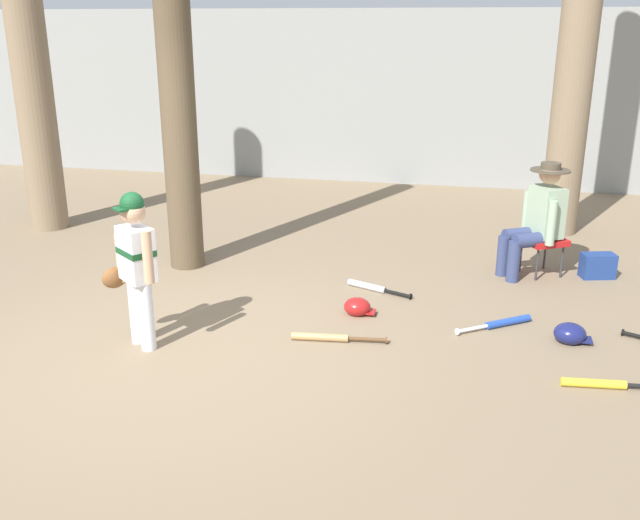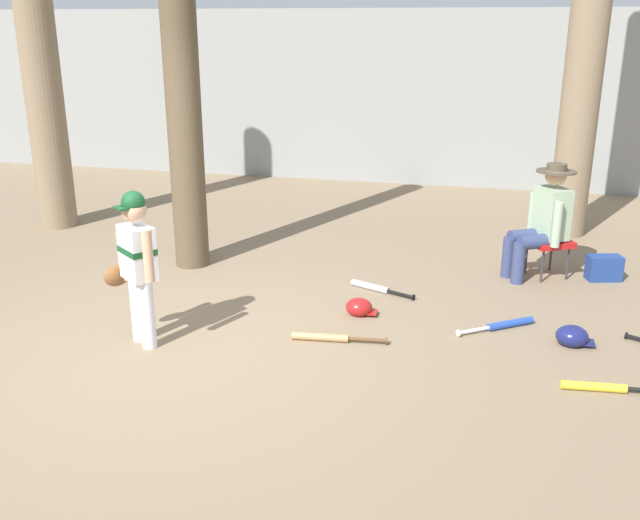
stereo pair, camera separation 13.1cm
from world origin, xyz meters
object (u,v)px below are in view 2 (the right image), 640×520
at_px(tree_behind_spectator, 586,49).
at_px(folding_stool, 549,243).
at_px(handbag_beside_stool, 604,268).
at_px(batting_helmet_navy, 572,336).
at_px(bat_blue_youth, 504,325).
at_px(bat_aluminum_silver, 375,288).
at_px(batting_helmet_red, 359,307).
at_px(tree_near_player, 181,62).
at_px(bat_wood_tan, 328,338).
at_px(seated_spectator, 543,218).
at_px(tree_far_left, 41,71).
at_px(bat_yellow_trainer, 602,387).
at_px(young_ballplayer, 136,259).

distance_m(tree_behind_spectator, folding_stool, 2.57).
distance_m(handbag_beside_stool, batting_helmet_navy, 1.78).
bearing_deg(handbag_beside_stool, bat_blue_youth, -123.27).
distance_m(tree_behind_spectator, bat_aluminum_silver, 3.95).
xyz_separation_m(tree_behind_spectator, batting_helmet_red, (-2.04, -3.22, -2.17)).
distance_m(folding_stool, handbag_beside_stool, 0.62).
distance_m(tree_near_player, batting_helmet_navy, 4.58).
distance_m(folding_stool, bat_wood_tan, 2.84).
relative_size(seated_spectator, bat_blue_youth, 1.82).
bearing_deg(handbag_beside_stool, tree_behind_spectator, 98.42).
bearing_deg(bat_aluminum_silver, tree_far_left, 163.10).
height_order(tree_near_player, bat_yellow_trainer, tree_near_player).
xyz_separation_m(tree_behind_spectator, bat_wood_tan, (-2.19, -3.85, -2.21)).
xyz_separation_m(young_ballplayer, batting_helmet_navy, (3.48, 0.84, -0.67)).
bearing_deg(young_ballplayer, batting_helmet_red, 32.40).
xyz_separation_m(young_ballplayer, seated_spectator, (3.26, 2.48, -0.10)).
bearing_deg(tree_far_left, young_ballplayer, -47.31).
height_order(tree_behind_spectator, batting_helmet_red, tree_behind_spectator).
distance_m(handbag_beside_stool, bat_blue_youth, 1.81).
bearing_deg(handbag_beside_stool, young_ballplayer, -146.88).
relative_size(tree_behind_spectator, batting_helmet_navy, 16.60).
distance_m(seated_spectator, tree_far_left, 6.22).
bearing_deg(batting_helmet_navy, tree_far_left, 160.78).
height_order(tree_near_player, tree_behind_spectator, tree_behind_spectator).
bearing_deg(seated_spectator, young_ballplayer, -142.73).
relative_size(tree_near_player, batting_helmet_navy, 15.87).
bearing_deg(bat_yellow_trainer, seated_spectator, 98.55).
height_order(tree_behind_spectator, young_ballplayer, tree_behind_spectator).
bearing_deg(batting_helmet_red, bat_aluminum_silver, 86.59).
bearing_deg(bat_blue_youth, bat_yellow_trainer, -54.59).
relative_size(young_ballplayer, tree_far_left, 0.28).
distance_m(young_ballplayer, bat_wood_tan, 1.70).
height_order(young_ballplayer, seated_spectator, young_ballplayer).
relative_size(tree_far_left, bat_wood_tan, 5.79).
xyz_separation_m(bat_aluminum_silver, batting_helmet_red, (-0.04, -0.63, 0.04)).
height_order(seated_spectator, bat_blue_youth, seated_spectator).
bearing_deg(tree_far_left, bat_blue_youth, -19.05).
bearing_deg(tree_near_player, folding_stool, 8.18).
relative_size(tree_near_player, seated_spectator, 4.14).
height_order(young_ballplayer, batting_helmet_navy, young_ballplayer).
bearing_deg(handbag_beside_stool, folding_stool, -177.21).
height_order(tree_near_player, handbag_beside_stool, tree_near_player).
bearing_deg(bat_wood_tan, seated_spectator, 49.38).
bearing_deg(bat_blue_youth, batting_helmet_red, -179.57).
xyz_separation_m(bat_wood_tan, batting_helmet_navy, (1.99, 0.43, 0.04)).
xyz_separation_m(bat_blue_youth, bat_wood_tan, (-1.45, -0.64, 0.00)).
height_order(bat_blue_youth, bat_aluminum_silver, same).
relative_size(folding_stool, batting_helmet_red, 1.87).
bearing_deg(folding_stool, batting_helmet_navy, -85.67).
bearing_deg(tree_near_player, bat_blue_youth, -15.65).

